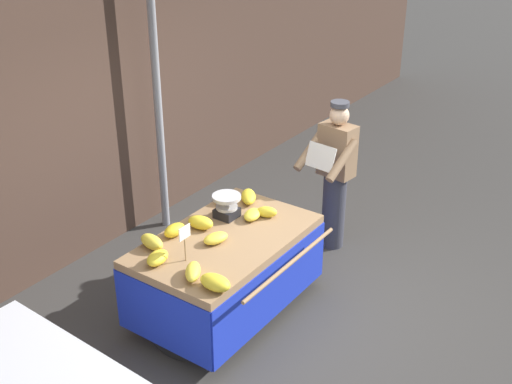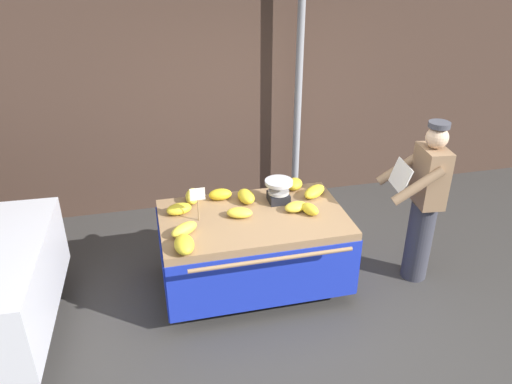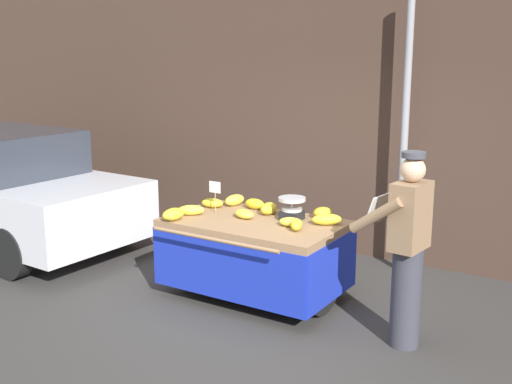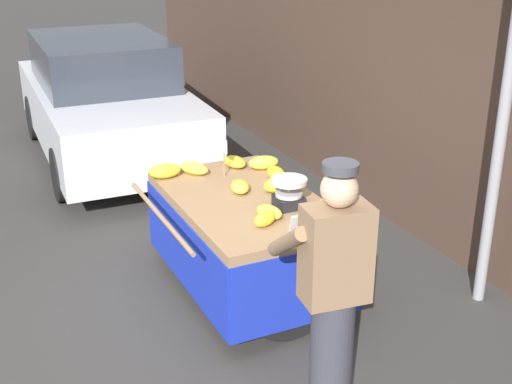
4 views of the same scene
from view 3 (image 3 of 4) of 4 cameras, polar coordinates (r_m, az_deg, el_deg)
ground_plane at (r=5.99m, az=0.24°, el=-12.22°), size 60.00×60.00×0.00m
back_wall at (r=7.82m, az=10.71°, el=8.16°), size 16.00×0.24×3.87m
street_pole at (r=7.32m, az=13.32°, el=5.01°), size 0.09×0.09×3.17m
banana_cart at (r=6.46m, az=-0.14°, el=-4.45°), size 1.80×1.28×0.84m
weighing_scale at (r=6.40m, az=3.28°, el=-1.51°), size 0.28×0.28×0.24m
price_sign at (r=6.65m, az=-3.75°, el=0.17°), size 0.14×0.01×0.34m
banana_bunch_0 at (r=6.84m, az=-0.12°, el=-1.08°), size 0.24×0.14×0.12m
banana_bunch_1 at (r=6.62m, az=1.15°, el=-1.51°), size 0.19×0.28×0.12m
banana_bunch_2 at (r=6.62m, az=-5.93°, el=-1.65°), size 0.30×0.26×0.11m
banana_bunch_3 at (r=6.18m, az=3.17°, el=-2.73°), size 0.26×0.20×0.09m
banana_bunch_4 at (r=6.50m, az=6.07°, el=-1.88°), size 0.25×0.26×0.12m
banana_bunch_5 at (r=6.26m, az=6.45°, el=-2.49°), size 0.33×0.30×0.11m
banana_bunch_6 at (r=6.47m, az=-1.08°, el=-2.01°), size 0.28×0.21×0.09m
banana_bunch_7 at (r=7.01m, az=-1.95°, el=-0.73°), size 0.18×0.29×0.12m
banana_bunch_8 at (r=6.45m, az=-7.53°, el=-2.02°), size 0.17×0.28×0.12m
banana_bunch_9 at (r=6.93m, az=-3.99°, el=-1.00°), size 0.27×0.21×0.10m
banana_bunch_10 at (r=6.05m, az=3.67°, el=-3.00°), size 0.19×0.23×0.11m
vendor_person at (r=5.50m, az=13.54°, el=-5.07°), size 0.61×0.56×1.71m
parked_car at (r=8.93m, az=-21.99°, el=0.31°), size 3.96×1.86×1.51m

